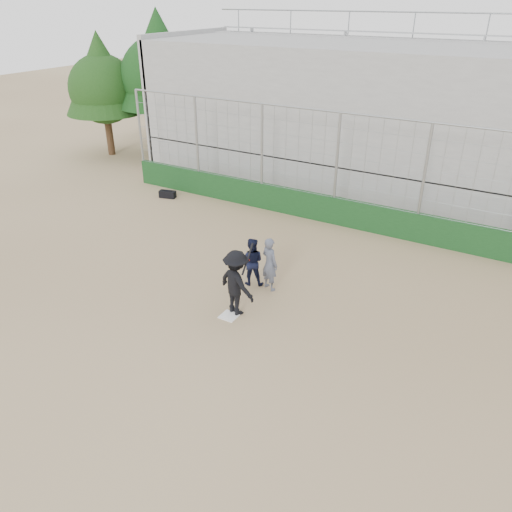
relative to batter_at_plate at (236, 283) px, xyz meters
The scene contains 10 objects.
ground 0.95m from the batter_at_plate, 106.13° to the right, with size 90.00×90.00×0.00m, color olive.
home_plate 0.93m from the batter_at_plate, 106.13° to the right, with size 0.44×0.44×0.02m, color white.
backstop 6.74m from the batter_at_plate, 90.65° to the left, with size 18.10×0.25×4.04m.
bleachers 11.86m from the batter_at_plate, 90.38° to the left, with size 20.25×6.70×6.98m.
tree_left 15.81m from the batter_at_plate, 135.90° to the left, with size 4.48×4.48×7.00m.
tree_right 16.67m from the batter_at_plate, 145.78° to the left, with size 3.84×3.84×6.00m.
batter_at_plate is the anchor object (origin of this frame).
catcher_crouched 1.55m from the batter_at_plate, 105.70° to the left, with size 0.88×0.79×1.01m.
umpire 1.52m from the batter_at_plate, 84.24° to the left, with size 0.58×0.38×1.43m, color #4D5261.
equipment_bag 9.05m from the batter_at_plate, 140.66° to the left, with size 0.73×0.44×0.33m.
Camera 1 is at (6.04, -9.00, 7.45)m, focal length 35.00 mm.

